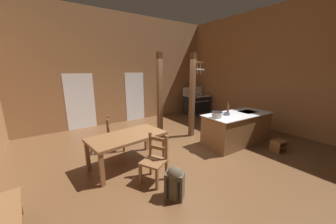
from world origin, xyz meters
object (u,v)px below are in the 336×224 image
(stockpot_on_counter, at_px, (217,115))
(mixing_bowl_on_counter, at_px, (227,114))
(stove_range, at_px, (197,105))
(backpack, at_px, (175,182))
(step_stool, at_px, (279,145))
(ladderback_chair_near_window, at_px, (155,160))
(bottle_tall_on_counter, at_px, (228,109))
(dining_table, at_px, (127,139))
(kitchen_island, at_px, (237,128))
(ladderback_chair_by_post, at_px, (114,134))

(stockpot_on_counter, relative_size, mixing_bowl_on_counter, 1.95)
(stove_range, bearing_deg, backpack, -136.75)
(step_stool, relative_size, mixing_bowl_on_counter, 2.17)
(step_stool, distance_m, backpack, 3.49)
(ladderback_chair_near_window, bearing_deg, bottle_tall_on_counter, 10.09)
(mixing_bowl_on_counter, bearing_deg, step_stool, -51.67)
(dining_table, height_order, backpack, dining_table)
(dining_table, distance_m, mixing_bowl_on_counter, 2.88)
(stove_range, height_order, step_stool, stove_range)
(dining_table, bearing_deg, step_stool, -24.13)
(kitchen_island, xyz_separation_m, ladderback_chair_near_window, (-3.03, -0.26, -0.01))
(step_stool, xyz_separation_m, stockpot_on_counter, (-1.35, 1.07, 0.83))
(dining_table, distance_m, bottle_tall_on_counter, 3.12)
(ladderback_chair_near_window, bearing_deg, stockpot_on_counter, 8.15)
(stove_range, height_order, ladderback_chair_near_window, stove_range)
(ladderback_chair_by_post, bearing_deg, dining_table, -90.09)
(stockpot_on_counter, bearing_deg, step_stool, -38.42)
(dining_table, distance_m, stockpot_on_counter, 2.45)
(kitchen_island, xyz_separation_m, bottle_tall_on_counter, (-0.16, 0.25, 0.59))
(ladderback_chair_by_post, relative_size, mixing_bowl_on_counter, 5.16)
(ladderback_chair_by_post, bearing_deg, stove_range, 20.09)
(ladderback_chair_near_window, xyz_separation_m, bottle_tall_on_counter, (2.87, 0.51, 0.60))
(dining_table, relative_size, ladderback_chair_by_post, 1.89)
(backpack, relative_size, bottle_tall_on_counter, 1.83)
(ladderback_chair_by_post, bearing_deg, mixing_bowl_on_counter, -28.56)
(ladderback_chair_near_window, bearing_deg, step_stool, -12.36)
(stove_range, relative_size, dining_table, 0.73)
(step_stool, bearing_deg, stockpot_on_counter, 141.58)
(stockpot_on_counter, xyz_separation_m, mixing_bowl_on_counter, (0.47, 0.05, -0.05))
(ladderback_chair_by_post, height_order, bottle_tall_on_counter, bottle_tall_on_counter)
(mixing_bowl_on_counter, xyz_separation_m, bottle_tall_on_counter, (0.26, 0.16, 0.10))
(kitchen_island, relative_size, ladderback_chair_near_window, 2.31)
(dining_table, relative_size, mixing_bowl_on_counter, 9.78)
(ladderback_chair_near_window, bearing_deg, stove_range, 38.53)
(mixing_bowl_on_counter, relative_size, bottle_tall_on_counter, 0.57)
(step_stool, bearing_deg, mixing_bowl_on_counter, 128.33)
(stockpot_on_counter, bearing_deg, dining_table, 166.01)
(step_stool, xyz_separation_m, bottle_tall_on_counter, (-0.63, 1.28, 0.87))
(dining_table, bearing_deg, ladderback_chair_by_post, 89.91)
(backpack, bearing_deg, mixing_bowl_on_counter, 21.03)
(kitchen_island, height_order, stove_range, stove_range)
(kitchen_island, bearing_deg, mixing_bowl_on_counter, 167.91)
(stove_range, xyz_separation_m, backpack, (-4.54, -4.27, -0.17))
(stove_range, height_order, stockpot_on_counter, stove_range)
(kitchen_island, xyz_separation_m, dining_table, (-3.23, 0.63, 0.19))
(dining_table, bearing_deg, ladderback_chair_near_window, -77.10)
(stove_range, bearing_deg, mixing_bowl_on_counter, -120.64)
(ladderback_chair_by_post, height_order, mixing_bowl_on_counter, mixing_bowl_on_counter)
(backpack, height_order, mixing_bowl_on_counter, mixing_bowl_on_counter)
(step_stool, relative_size, ladderback_chair_by_post, 0.42)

